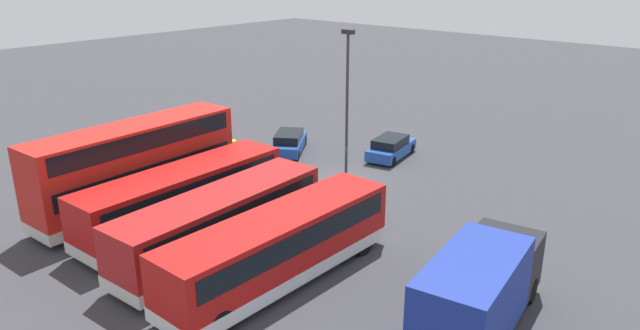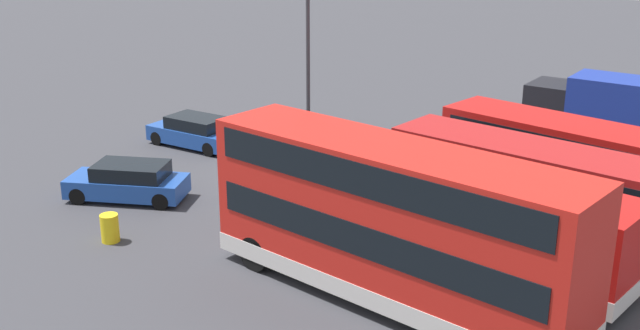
% 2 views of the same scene
% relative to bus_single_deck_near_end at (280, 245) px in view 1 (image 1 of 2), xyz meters
% --- Properties ---
extents(ground_plane, '(140.00, 140.00, 0.00)m').
position_rel_bus_single_deck_near_end_xyz_m(ground_plane, '(5.40, -10.58, -1.62)').
color(ground_plane, '#38383D').
extents(bus_single_deck_near_end, '(2.63, 11.07, 2.95)m').
position_rel_bus_single_deck_near_end_xyz_m(bus_single_deck_near_end, '(0.00, 0.00, 0.00)').
color(bus_single_deck_near_end, '#B71411').
rests_on(bus_single_deck_near_end, ground).
extents(bus_single_deck_second, '(3.14, 10.70, 2.95)m').
position_rel_bus_single_deck_near_end_xyz_m(bus_single_deck_second, '(3.53, 0.11, -0.00)').
color(bus_single_deck_second, '#A51919').
rests_on(bus_single_deck_second, ground).
extents(bus_single_deck_third, '(2.93, 11.16, 2.95)m').
position_rel_bus_single_deck_near_end_xyz_m(bus_single_deck_third, '(7.26, -0.66, 0.00)').
color(bus_single_deck_third, '#B71411').
rests_on(bus_single_deck_third, ground).
extents(bus_double_decker_fourth, '(3.09, 11.39, 4.55)m').
position_rel_bus_single_deck_near_end_xyz_m(bus_double_decker_fourth, '(10.88, -0.45, 0.83)').
color(bus_double_decker_fourth, red).
rests_on(bus_double_decker_fourth, ground).
extents(box_truck_blue, '(3.57, 7.78, 3.20)m').
position_rel_bus_single_deck_near_end_xyz_m(box_truck_blue, '(-7.62, -2.16, 0.08)').
color(box_truck_blue, navy).
rests_on(box_truck_blue, ground).
extents(car_hatchback_silver, '(2.59, 4.60, 1.43)m').
position_rel_bus_single_deck_near_end_xyz_m(car_hatchback_silver, '(5.65, -16.05, -0.92)').
color(car_hatchback_silver, '#1E479E').
rests_on(car_hatchback_silver, ground).
extents(car_small_green, '(3.98, 4.67, 1.43)m').
position_rel_bus_single_deck_near_end_xyz_m(car_small_green, '(11.53, -12.49, -0.92)').
color(car_small_green, '#1E479E').
rests_on(car_small_green, ground).
extents(lamp_post_tall, '(0.70, 0.30, 8.96)m').
position_rel_bus_single_deck_near_end_xyz_m(lamp_post_tall, '(4.49, -9.86, 3.55)').
color(lamp_post_tall, '#38383D').
rests_on(lamp_post_tall, ground).
extents(waste_bin_yellow, '(0.60, 0.60, 0.95)m').
position_rel_bus_single_deck_near_end_xyz_m(waste_bin_yellow, '(14.12, -9.65, -1.15)').
color(waste_bin_yellow, yellow).
rests_on(waste_bin_yellow, ground).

